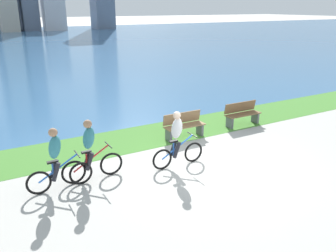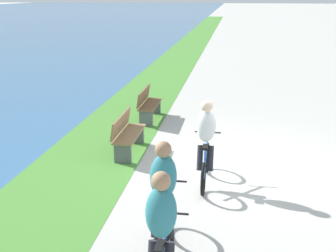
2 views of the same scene
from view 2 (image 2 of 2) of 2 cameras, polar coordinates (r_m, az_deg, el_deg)
name	(u,v)px [view 2 (image 2 of 2)]	position (r m, az deg, el deg)	size (l,w,h in m)	color
ground_plane	(235,169)	(9.05, 9.06, -5.67)	(300.00, 300.00, 0.00)	#B2AFA8
grass_strip_bayside	(89,160)	(9.55, -10.62, -4.46)	(120.00, 2.29, 0.01)	#478433
cyclist_lead	(206,143)	(7.99, 5.12, -2.27)	(1.68, 0.52, 1.66)	black
cyclist_trailing	(164,201)	(5.81, -0.60, -10.00)	(1.69, 0.52, 1.69)	black
cyclist_distant_rear	(161,238)	(5.03, -0.89, -14.82)	(1.68, 0.52, 1.66)	black
bench_near_path	(127,134)	(9.71, -5.53, -1.05)	(1.50, 0.47, 0.90)	olive
bench_far_along_path	(148,104)	(12.26, -2.66, 2.95)	(1.50, 0.47, 0.90)	brown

